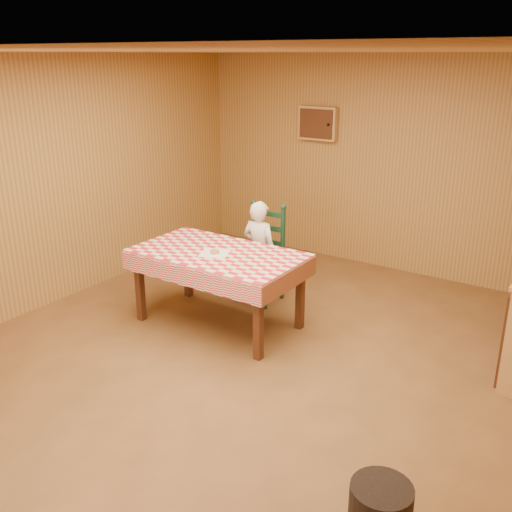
% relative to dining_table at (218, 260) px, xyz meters
% --- Properties ---
extents(ground, '(6.00, 6.00, 0.00)m').
position_rel_dining_table_xyz_m(ground, '(0.66, -0.51, -0.69)').
color(ground, brown).
rests_on(ground, ground).
extents(cabin_walls, '(5.10, 6.05, 2.65)m').
position_rel_dining_table_xyz_m(cabin_walls, '(0.65, 0.02, 1.14)').
color(cabin_walls, '#AA7C3D').
rests_on(cabin_walls, ground).
extents(dining_table, '(1.66, 0.96, 0.77)m').
position_rel_dining_table_xyz_m(dining_table, '(0.00, 0.00, 0.00)').
color(dining_table, '#4E2814').
rests_on(dining_table, ground).
extents(ladder_chair, '(0.44, 0.40, 1.08)m').
position_rel_dining_table_xyz_m(ladder_chair, '(-0.00, 0.79, -0.18)').
color(ladder_chair, '#10311D').
rests_on(ladder_chair, ground).
extents(seated_child, '(0.41, 0.27, 1.12)m').
position_rel_dining_table_xyz_m(seated_child, '(0.00, 0.73, -0.13)').
color(seated_child, white).
rests_on(seated_child, ground).
extents(napkin, '(0.34, 0.34, 0.00)m').
position_rel_dining_table_xyz_m(napkin, '(0.00, -0.05, 0.08)').
color(napkin, white).
rests_on(napkin, dining_table).
extents(donut, '(0.10, 0.10, 0.03)m').
position_rel_dining_table_xyz_m(donut, '(0.00, -0.05, 0.10)').
color(donut, '#CA8648').
rests_on(donut, napkin).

